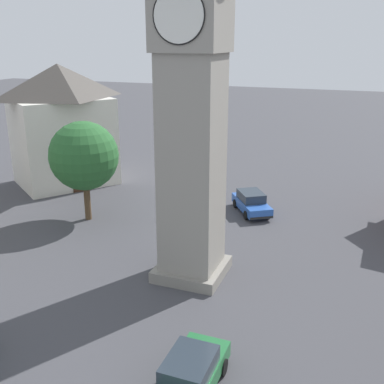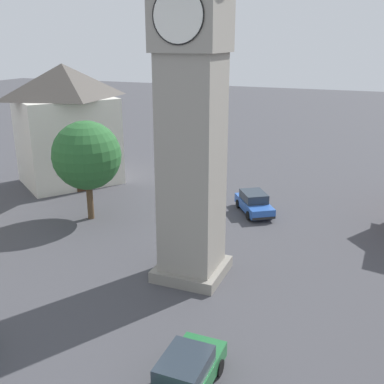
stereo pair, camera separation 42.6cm
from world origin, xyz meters
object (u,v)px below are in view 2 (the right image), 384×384
car_red_corner (186,374)px  clock_tower (192,38)px  tree (87,156)px  car_blue_kerb (254,203)px  building_shop_left (67,124)px

car_red_corner → clock_tower: bearing=110.7°
clock_tower → tree: clock_tower is taller
car_blue_kerb → tree: size_ratio=0.64×
clock_tower → car_red_corner: (3.04, -8.06, -11.25)m
car_red_corner → building_shop_left: building_shop_left is taller
clock_tower → tree: size_ratio=3.00×
car_red_corner → car_blue_kerb: bearing=97.3°
clock_tower → car_blue_kerb: size_ratio=4.71×
car_red_corner → building_shop_left: size_ratio=0.40×
car_blue_kerb → tree: tree is taller
car_blue_kerb → building_shop_left: (-16.86, 1.37, 4.37)m
clock_tower → car_blue_kerb: bearing=86.0°
tree → building_shop_left: 9.40m
car_blue_kerb → building_shop_left: building_shop_left is taller
car_red_corner → tree: tree is taller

